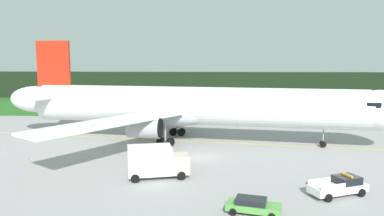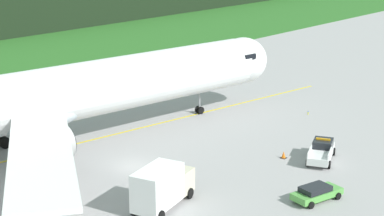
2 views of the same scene
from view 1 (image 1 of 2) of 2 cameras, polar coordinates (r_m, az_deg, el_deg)
name	(u,v)px [view 1 (image 1 of 2)]	position (r m, az deg, el deg)	size (l,w,h in m)	color
ground	(202,158)	(48.04, 1.51, -7.75)	(320.00, 320.00, 0.00)	#9A9698
grass_verge	(207,106)	(99.24, 2.41, 0.29)	(320.00, 38.75, 0.04)	#296222
distant_tree_line	(208,85)	(119.14, 2.56, 3.56)	(288.00, 5.79, 8.43)	black
taxiway_centerline_main	(194,141)	(57.33, 0.27, -5.20)	(80.63, 0.30, 0.01)	yellow
airliner	(190,107)	(56.46, -0.24, 0.23)	(61.22, 46.79, 15.67)	white
ops_pickup_truck	(340,186)	(37.91, 21.99, -11.17)	(5.90, 3.98, 1.94)	silver
catering_truck	(156,161)	(39.99, -5.61, -8.21)	(6.89, 3.99, 3.72)	beige
staff_car	(253,205)	(31.92, 9.44, -14.68)	(4.77, 2.86, 1.30)	#539E44
apron_cone	(309,181)	(40.23, 17.74, -10.73)	(0.55, 0.55, 0.69)	black
taxiway_edge_light_west	(29,161)	(50.23, -24.04, -7.48)	(0.12, 0.12, 0.42)	yellow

